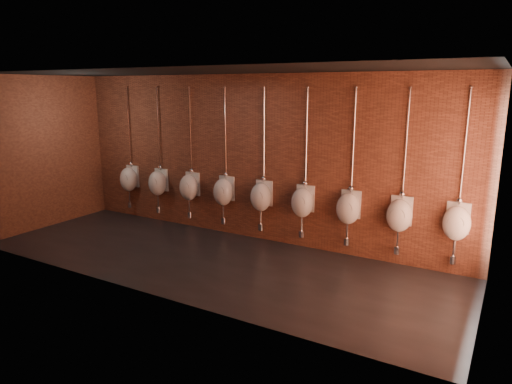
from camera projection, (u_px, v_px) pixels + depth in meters
ground at (210, 261)px, 7.94m from camera, size 8.50×8.50×0.00m
room_shell at (207, 146)px, 7.49m from camera, size 8.54×3.04×3.22m
urinal_0 at (129, 179)px, 10.43m from camera, size 0.43×0.37×2.72m
urinal_1 at (158, 182)px, 10.01m from camera, size 0.43×0.37×2.72m
urinal_2 at (189, 187)px, 9.59m from camera, size 0.43×0.37×2.72m
urinal_3 at (223, 191)px, 9.17m from camera, size 0.43×0.37×2.72m
urinal_4 at (261, 196)px, 8.74m from camera, size 0.43×0.37×2.72m
urinal_5 at (303, 202)px, 8.32m from camera, size 0.43×0.37×2.72m
urinal_6 at (348, 208)px, 7.90m from camera, size 0.43×0.37×2.72m
urinal_7 at (399, 215)px, 7.47m from camera, size 0.43×0.37×2.72m
urinal_8 at (457, 222)px, 7.05m from camera, size 0.43×0.37×2.72m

